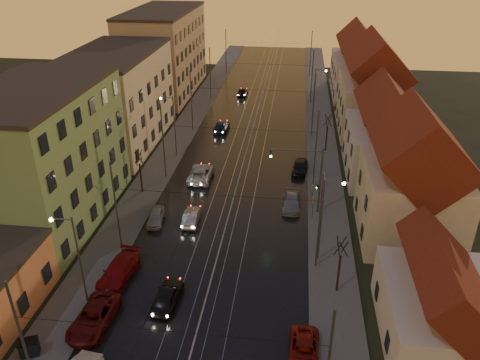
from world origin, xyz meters
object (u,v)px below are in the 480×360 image
at_px(parked_left_3, 156,217).
at_px(parked_right_0, 304,351).
at_px(street_lamp_3, 316,89).
at_px(parked_right_1, 292,202).
at_px(street_lamp_1, 326,213).
at_px(driving_car_3, 221,126).
at_px(dumpster, 29,348).
at_px(driving_car_4, 243,92).
at_px(traffic_light_mast, 311,172).
at_px(parked_right_2, 300,167).
at_px(driving_car_1, 192,217).
at_px(street_lamp_0, 75,254).
at_px(street_lamp_2, 172,120).
at_px(parked_left_1, 94,317).
at_px(parked_left_2, 118,271).
at_px(driving_car_0, 167,296).
at_px(driving_car_2, 201,173).

distance_m(parked_left_3, parked_right_0, 21.09).
xyz_separation_m(street_lamp_3, parked_right_1, (-2.81, -27.18, -4.24)).
bearing_deg(street_lamp_1, street_lamp_3, 90.00).
xyz_separation_m(driving_car_3, dumpster, (-6.24, -42.73, 0.02)).
height_order(driving_car_4, parked_left_3, driving_car_4).
distance_m(traffic_light_mast, driving_car_3, 25.30).
bearing_deg(parked_right_2, driving_car_1, -123.91).
relative_size(street_lamp_0, dumpster, 6.67).
bearing_deg(driving_car_1, dumpster, 64.82).
bearing_deg(dumpster, street_lamp_2, 64.72).
bearing_deg(driving_car_3, dumpster, 82.16).
relative_size(parked_left_1, parked_left_2, 1.01).
height_order(street_lamp_3, parked_right_0, street_lamp_3).
distance_m(parked_left_3, parked_right_2, 19.17).
height_order(street_lamp_1, driving_car_3, street_lamp_1).
relative_size(driving_car_1, dumpster, 3.32).
height_order(parked_left_3, dumpster, parked_left_3).
relative_size(driving_car_0, dumpster, 3.58).
bearing_deg(street_lamp_0, parked_left_1, -48.90).
height_order(driving_car_0, parked_left_1, parked_left_1).
height_order(driving_car_2, parked_right_0, driving_car_2).
bearing_deg(driving_car_4, parked_right_2, 110.57).
bearing_deg(street_lamp_2, driving_car_2, -51.66).
xyz_separation_m(traffic_light_mast, parked_left_1, (-15.51, -17.82, -3.87)).
xyz_separation_m(street_lamp_0, street_lamp_2, (0.00, 28.00, 0.00)).
relative_size(driving_car_2, dumpster, 4.52).
relative_size(driving_car_2, parked_right_1, 1.22).
distance_m(street_lamp_1, street_lamp_2, 27.05).
distance_m(driving_car_1, driving_car_3, 25.01).
bearing_deg(driving_car_2, traffic_light_mast, 153.20).
bearing_deg(driving_car_0, parked_left_2, -23.88).
bearing_deg(driving_car_0, parked_right_0, 161.93).
xyz_separation_m(street_lamp_2, parked_left_2, (1.50, -24.51, -4.13)).
relative_size(street_lamp_3, parked_right_2, 1.94).
height_order(driving_car_0, parked_left_2, parked_left_2).
height_order(traffic_light_mast, driving_car_2, traffic_light_mast).
bearing_deg(street_lamp_0, driving_car_1, 66.04).
bearing_deg(street_lamp_3, driving_car_3, -154.98).
distance_m(traffic_light_mast, driving_car_0, 18.84).
bearing_deg(driving_car_2, parked_right_0, 114.86).
distance_m(parked_right_0, dumpster, 18.41).
height_order(street_lamp_0, parked_right_0, street_lamp_0).
height_order(parked_right_1, parked_right_2, parked_right_2).
xyz_separation_m(driving_car_4, parked_left_1, (-4.09, -57.10, 0.05)).
bearing_deg(parked_right_2, driving_car_0, -106.27).
bearing_deg(traffic_light_mast, driving_car_3, 119.87).
relative_size(street_lamp_1, driving_car_2, 1.47).
distance_m(street_lamp_0, street_lamp_1, 19.89).
distance_m(driving_car_3, parked_right_2, 16.91).
height_order(driving_car_0, parked_right_1, driving_car_0).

